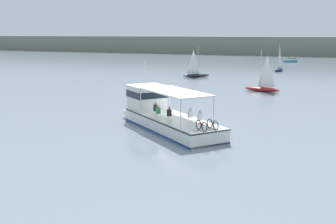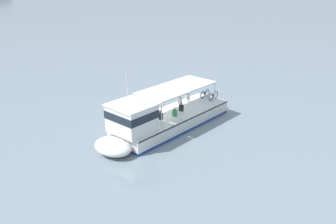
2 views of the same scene
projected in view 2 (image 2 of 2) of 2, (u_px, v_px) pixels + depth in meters
The scene contains 2 objects.
ground_plane at pixel (146, 128), 27.64m from camera, with size 400.00×400.00×0.00m, color gray.
ferry_main at pixel (159, 120), 26.52m from camera, with size 11.90×10.30×5.32m.
Camera 2 is at (-25.09, -3.22, 11.35)m, focal length 37.16 mm.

